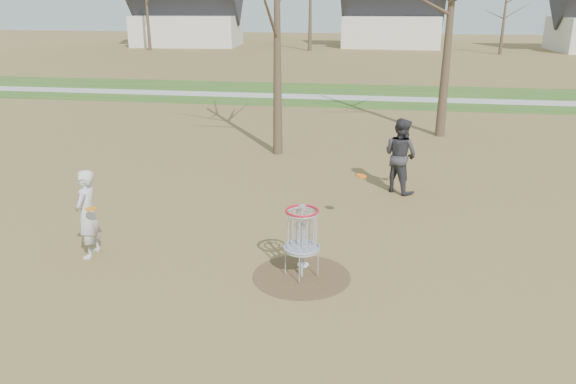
# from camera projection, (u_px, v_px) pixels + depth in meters

# --- Properties ---
(ground) EXTENTS (160.00, 160.00, 0.00)m
(ground) POSITION_uv_depth(u_px,v_px,m) (302.00, 276.00, 10.27)
(ground) COLOR brown
(ground) RESTS_ON ground
(green_band) EXTENTS (160.00, 8.00, 0.01)m
(green_band) POSITION_uv_depth(u_px,v_px,m) (357.00, 95.00, 29.87)
(green_band) COLOR #2D5119
(green_band) RESTS_ON ground
(footpath) EXTENTS (160.00, 1.50, 0.01)m
(footpath) POSITION_uv_depth(u_px,v_px,m) (356.00, 98.00, 28.93)
(footpath) COLOR #9E9E99
(footpath) RESTS_ON green_band
(dirt_circle) EXTENTS (1.80, 1.80, 0.01)m
(dirt_circle) POSITION_uv_depth(u_px,v_px,m) (302.00, 276.00, 10.27)
(dirt_circle) COLOR #47331E
(dirt_circle) RESTS_ON ground
(player_standing) EXTENTS (0.46, 0.66, 1.76)m
(player_standing) POSITION_uv_depth(u_px,v_px,m) (87.00, 214.00, 10.83)
(player_standing) COLOR silver
(player_standing) RESTS_ON ground
(player_throwing) EXTENTS (1.21, 1.18, 1.96)m
(player_throwing) POSITION_uv_depth(u_px,v_px,m) (400.00, 155.00, 14.53)
(player_throwing) COLOR #323135
(player_throwing) RESTS_ON ground
(disc_grounded) EXTENTS (0.22, 0.22, 0.02)m
(disc_grounded) POSITION_uv_depth(u_px,v_px,m) (303.00, 265.00, 10.68)
(disc_grounded) COLOR silver
(disc_grounded) RESTS_ON dirt_circle
(discs_in_play) EXTENTS (5.11, 2.77, 0.15)m
(discs_in_play) POSITION_uv_depth(u_px,v_px,m) (242.00, 190.00, 11.27)
(discs_in_play) COLOR #F05B0C
(discs_in_play) RESTS_ON ground
(disc_golf_basket) EXTENTS (0.64, 0.64, 1.35)m
(disc_golf_basket) POSITION_uv_depth(u_px,v_px,m) (302.00, 230.00, 9.98)
(disc_golf_basket) COLOR #9EA3AD
(disc_golf_basket) RESTS_ON ground
(houses_row) EXTENTS (56.51, 10.01, 7.26)m
(houses_row) POSITION_uv_depth(u_px,v_px,m) (416.00, 13.00, 57.51)
(houses_row) COLOR silver
(houses_row) RESTS_ON ground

